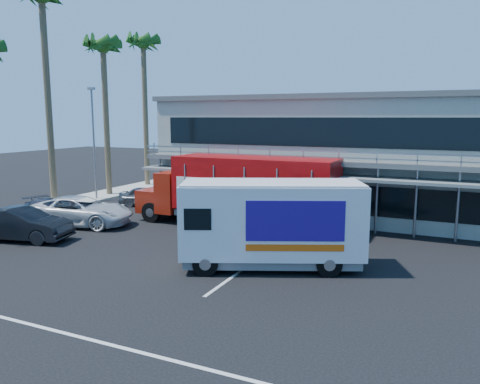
% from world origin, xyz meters
% --- Properties ---
extents(ground, '(120.00, 120.00, 0.00)m').
position_xyz_m(ground, '(0.00, 0.00, 0.00)').
color(ground, black).
rests_on(ground, ground).
extents(building, '(22.40, 12.00, 7.30)m').
position_xyz_m(building, '(3.00, 14.94, 3.66)').
color(building, gray).
rests_on(building, ground).
extents(curb_strip, '(3.00, 32.00, 0.16)m').
position_xyz_m(curb_strip, '(-15.00, 6.00, 0.08)').
color(curb_strip, '#A5A399').
rests_on(curb_strip, ground).
extents(palm_d, '(2.80, 2.80, 14.75)m').
position_xyz_m(palm_d, '(-15.20, 8.00, 12.80)').
color(palm_d, brown).
rests_on(palm_d, ground).
extents(palm_e, '(2.80, 2.80, 12.25)m').
position_xyz_m(palm_e, '(-14.70, 13.00, 10.57)').
color(palm_e, brown).
rests_on(palm_e, ground).
extents(palm_f, '(2.80, 2.80, 13.25)m').
position_xyz_m(palm_f, '(-15.10, 18.50, 11.47)').
color(palm_f, brown).
rests_on(palm_f, ground).
extents(light_pole_far, '(0.50, 0.25, 8.09)m').
position_xyz_m(light_pole_far, '(-14.20, 11.00, 4.50)').
color(light_pole_far, gray).
rests_on(light_pole_far, ground).
extents(red_truck, '(11.56, 2.86, 3.89)m').
position_xyz_m(red_truck, '(-1.13, 7.90, 2.14)').
color(red_truck, maroon).
rests_on(red_truck, ground).
extents(white_van, '(7.55, 5.12, 3.50)m').
position_xyz_m(white_van, '(2.92, 1.90, 1.86)').
color(white_van, white).
rests_on(white_van, ground).
extents(parked_car_b, '(5.18, 2.83, 1.62)m').
position_xyz_m(parked_car_b, '(-9.77, 0.69, 0.81)').
color(parked_car_b, black).
rests_on(parked_car_b, ground).
extents(parked_car_c, '(6.35, 4.06, 1.63)m').
position_xyz_m(parked_car_c, '(-9.50, 4.40, 0.82)').
color(parked_car_c, silver).
rests_on(parked_car_c, ground).
extents(parked_car_d, '(5.05, 3.52, 1.36)m').
position_xyz_m(parked_car_d, '(-11.38, 4.00, 0.68)').
color(parked_car_d, '#303240').
rests_on(parked_car_d, ground).
extents(parked_car_e, '(4.14, 2.46, 1.32)m').
position_xyz_m(parked_car_e, '(-9.50, 10.80, 0.66)').
color(parked_car_e, slate).
rests_on(parked_car_e, ground).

